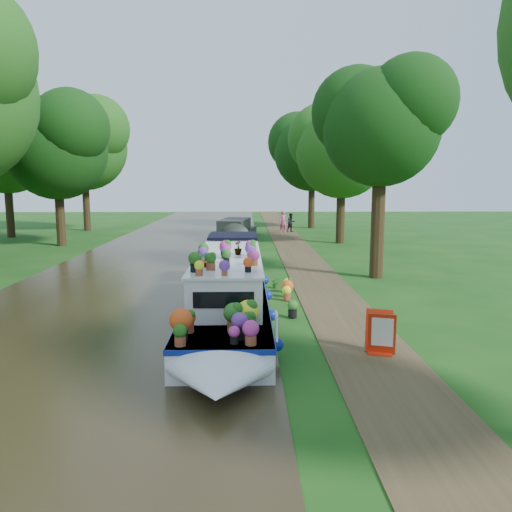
{
  "coord_description": "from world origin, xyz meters",
  "views": [
    {
      "loc": [
        -1.72,
        -17.8,
        4.05
      ],
      "look_at": [
        -1.36,
        0.62,
        1.3
      ],
      "focal_mm": 35.0,
      "sensor_mm": 36.0,
      "label": 1
    }
  ],
  "objects_px": {
    "sandwich_board": "(381,335)",
    "pedestrian_dark": "(291,223)",
    "plant_boat": "(229,290)",
    "pedestrian_pink": "(283,222)",
    "second_boat": "(234,232)"
  },
  "relations": [
    {
      "from": "plant_boat",
      "to": "pedestrian_pink",
      "type": "bearing_deg",
      "value": 82.02
    },
    {
      "from": "sandwich_board",
      "to": "plant_boat",
      "type": "bearing_deg",
      "value": 154.48
    },
    {
      "from": "pedestrian_dark",
      "to": "pedestrian_pink",
      "type": "bearing_deg",
      "value": -157.87
    },
    {
      "from": "plant_boat",
      "to": "pedestrian_dark",
      "type": "xyz_separation_m",
      "value": [
        4.15,
        25.4,
        -0.06
      ]
    },
    {
      "from": "sandwich_board",
      "to": "pedestrian_dark",
      "type": "distance_m",
      "value": 28.75
    },
    {
      "from": "sandwich_board",
      "to": "second_boat",
      "type": "bearing_deg",
      "value": 116.35
    },
    {
      "from": "plant_boat",
      "to": "second_boat",
      "type": "distance_m",
      "value": 20.18
    },
    {
      "from": "second_boat",
      "to": "pedestrian_dark",
      "type": "bearing_deg",
      "value": 59.57
    },
    {
      "from": "plant_boat",
      "to": "pedestrian_pink",
      "type": "relative_size",
      "value": 7.68
    },
    {
      "from": "pedestrian_dark",
      "to": "plant_boat",
      "type": "bearing_deg",
      "value": -125.32
    },
    {
      "from": "sandwich_board",
      "to": "pedestrian_pink",
      "type": "distance_m",
      "value": 27.97
    },
    {
      "from": "plant_boat",
      "to": "second_boat",
      "type": "bearing_deg",
      "value": 90.85
    },
    {
      "from": "second_boat",
      "to": "pedestrian_pink",
      "type": "distance_m",
      "value": 5.83
    },
    {
      "from": "plant_boat",
      "to": "second_boat",
      "type": "height_order",
      "value": "plant_boat"
    },
    {
      "from": "sandwich_board",
      "to": "pedestrian_dark",
      "type": "height_order",
      "value": "pedestrian_dark"
    }
  ]
}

